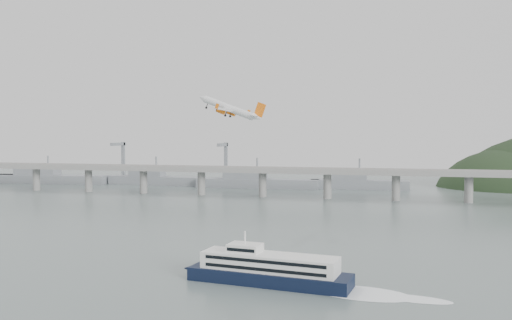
# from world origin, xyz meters

# --- Properties ---
(ground) EXTENTS (900.00, 900.00, 0.00)m
(ground) POSITION_xyz_m (0.00, 0.00, 0.00)
(ground) COLOR slate
(ground) RESTS_ON ground
(bridge) EXTENTS (800.00, 22.00, 23.90)m
(bridge) POSITION_xyz_m (-1.15, 200.00, 17.65)
(bridge) COLOR gray
(bridge) RESTS_ON ground
(distant_fleet) EXTENTS (453.00, 60.90, 40.00)m
(distant_fleet) POSITION_xyz_m (-155.36, 265.08, 6.22)
(distant_fleet) COLOR slate
(distant_fleet) RESTS_ON ground
(ferry) EXTENTS (89.21, 23.98, 16.85)m
(ferry) POSITION_xyz_m (26.31, -34.59, 4.57)
(ferry) COLOR black
(ferry) RESTS_ON ground
(airliner) EXTENTS (40.01, 36.76, 16.25)m
(airliner) POSITION_xyz_m (-16.99, 67.09, 62.16)
(airliner) COLOR white
(airliner) RESTS_ON ground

